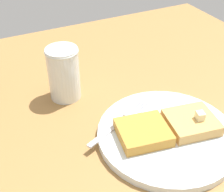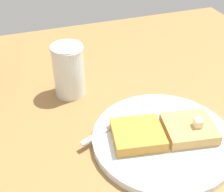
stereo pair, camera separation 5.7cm
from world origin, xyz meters
TOP-DOWN VIEW (x-y plane):
  - table_surface at (0.00, 0.00)cm, footprint 95.33×95.33cm
  - plate at (-3.15, 5.19)cm, footprint 24.16×24.16cm
  - toast_slice_left at (-7.56, 5.93)cm, footprint 9.50×8.95cm
  - toast_slice_middle at (1.26, 4.44)cm, footprint 9.50×8.95cm
  - butter_pat_primary at (-8.54, 6.72)cm, footprint 1.58×1.69cm
  - fork at (2.22, -0.68)cm, footprint 15.32×7.47cm
  - syrup_jar at (8.57, -14.30)cm, footprint 6.51×6.51cm

SIDE VIEW (x-z plane):
  - table_surface at x=0.00cm, z-range 0.00..1.87cm
  - plate at x=-3.15cm, z-range 1.99..3.41cm
  - fork at x=2.22cm, z-range 3.30..3.66cm
  - toast_slice_left at x=-7.56cm, z-range 3.30..5.30cm
  - toast_slice_middle at x=1.26cm, z-range 3.30..5.30cm
  - butter_pat_primary at x=-8.54cm, z-range 5.30..6.73cm
  - syrup_jar at x=8.57cm, z-range 1.33..12.23cm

